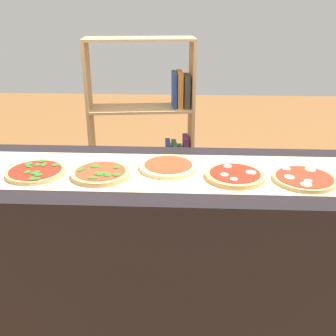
# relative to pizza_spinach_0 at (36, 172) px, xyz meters

# --- Properties ---
(ground_plane) EXTENTS (12.00, 12.00, 0.00)m
(ground_plane) POSITION_rel_pizza_spinach_0_xyz_m (0.60, 0.06, -0.96)
(ground_plane) COLOR brown
(counter) EXTENTS (2.02, 0.69, 0.95)m
(counter) POSITION_rel_pizza_spinach_0_xyz_m (0.60, 0.06, -0.49)
(counter) COLOR black
(counter) RESTS_ON ground_plane
(parchment_paper) EXTENTS (1.88, 0.45, 0.00)m
(parchment_paper) POSITION_rel_pizza_spinach_0_xyz_m (0.60, 0.06, -0.01)
(parchment_paper) COLOR beige
(parchment_paper) RESTS_ON counter
(pizza_spinach_0) EXTENTS (0.26, 0.26, 0.03)m
(pizza_spinach_0) POSITION_rel_pizza_spinach_0_xyz_m (0.00, 0.00, 0.00)
(pizza_spinach_0) COLOR tan
(pizza_spinach_0) RESTS_ON parchment_paper
(pizza_spinach_1) EXTENTS (0.27, 0.27, 0.03)m
(pizza_spinach_1) POSITION_rel_pizza_spinach_0_xyz_m (0.30, -0.01, 0.00)
(pizza_spinach_1) COLOR tan
(pizza_spinach_1) RESTS_ON parchment_paper
(pizza_plain_2) EXTENTS (0.27, 0.27, 0.02)m
(pizza_plain_2) POSITION_rel_pizza_spinach_0_xyz_m (0.60, 0.09, 0.00)
(pizza_plain_2) COLOR #E5C17F
(pizza_plain_2) RESTS_ON parchment_paper
(pizza_mozzarella_3) EXTENTS (0.27, 0.27, 0.03)m
(pizza_mozzarella_3) POSITION_rel_pizza_spinach_0_xyz_m (0.90, 0.00, 0.00)
(pizza_mozzarella_3) COLOR tan
(pizza_mozzarella_3) RESTS_ON parchment_paper
(pizza_mozzarella_4) EXTENTS (0.27, 0.27, 0.02)m
(pizza_mozzarella_4) POSITION_rel_pizza_spinach_0_xyz_m (1.20, -0.02, -0.00)
(pizza_mozzarella_4) COLOR tan
(pizza_mozzarella_4) RESTS_ON parchment_paper
(bookshelf) EXTENTS (0.77, 0.35, 1.45)m
(bookshelf) POSITION_rel_pizza_spinach_0_xyz_m (0.44, 1.17, -0.29)
(bookshelf) COLOR tan
(bookshelf) RESTS_ON ground_plane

